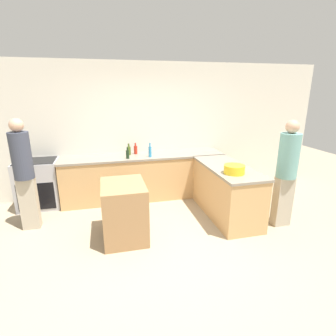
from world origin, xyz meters
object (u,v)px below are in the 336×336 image
Objects in this scene: hot_sauce_bottle at (136,150)px; person_by_range at (24,170)px; wine_bottle_dark at (128,154)px; olive_oil_bottle at (129,150)px; island_table at (124,211)px; mixing_bowl at (234,169)px; dish_soap_bottle at (150,151)px; range_oven at (39,184)px; person_at_peninsula at (287,170)px.

person_by_range reaches higher than hot_sauce_bottle.
olive_oil_bottle is at bearing 79.39° from wine_bottle_dark.
island_table is 1.67m from person_by_range.
mixing_bowl is 2.14m from hot_sauce_bottle.
dish_soap_bottle is 0.16× the size of person_by_range.
mixing_bowl is (3.19, -1.54, 0.51)m from range_oven.
person_by_range is 1.02× the size of person_at_peninsula.
person_by_range is 4.07m from person_at_peninsula.
hot_sauce_bottle reaches higher than wine_bottle_dark.
wine_bottle_dark is at bearing -177.61° from dish_soap_bottle.
dish_soap_bottle is 1.23× the size of hot_sauce_bottle.
person_by_range is at bearing 156.23° from island_table.
olive_oil_bottle is 0.47m from dish_soap_bottle.
person_at_peninsula is (3.98, -0.86, -0.03)m from person_by_range.
hot_sauce_bottle is (1.86, 0.13, 0.54)m from range_oven.
mixing_bowl is at bearing -25.78° from range_oven.
olive_oil_bottle reaches higher than range_oven.
person_by_range reaches higher than range_oven.
dish_soap_bottle is at bearing -34.63° from olive_oil_bottle.
range_oven is 4.03× the size of hot_sauce_bottle.
person_at_peninsula reaches higher than range_oven.
hot_sauce_bottle is 0.13× the size of person_at_peninsula.
person_at_peninsula reaches higher than hot_sauce_bottle.
wine_bottle_dark is 2.78m from person_at_peninsula.
wine_bottle_dark is (0.19, 1.27, 0.56)m from island_table.
olive_oil_bottle is 1.02× the size of hot_sauce_bottle.
dish_soap_bottle is at bearing 2.39° from wine_bottle_dark.
island_table is 2.60m from person_at_peninsula.
mixing_bowl is 1.73m from dish_soap_bottle.
person_at_peninsula is at bearing -5.11° from island_table.
range_oven is 3.94× the size of olive_oil_bottle.
wine_bottle_dark is at bearing 138.98° from mixing_bowl.
hot_sauce_bottle is at bearing 28.00° from person_by_range.
person_by_range is at bearing -88.03° from range_oven.
island_table is (1.47, -1.48, -0.03)m from range_oven.
island_table is 3.78× the size of hot_sauce_bottle.
mixing_bowl is 2.03m from wine_bottle_dark.
person_by_range reaches higher than olive_oil_bottle.
hot_sauce_bottle is (0.39, 1.61, 0.56)m from island_table.
person_by_range reaches higher than wine_bottle_dark.
range_oven is at bearing 91.97° from person_by_range.
person_by_range reaches higher than dish_soap_bottle.
olive_oil_bottle is at bearing -157.77° from hot_sauce_bottle.
range_oven is at bearing -176.08° from hot_sauce_bottle.
hot_sauce_bottle is 2.83m from person_at_peninsula.
dish_soap_bottle reaches higher than mixing_bowl.
olive_oil_bottle reaches higher than mixing_bowl.
mixing_bowl is at bearing -51.41° from hot_sauce_bottle.
wine_bottle_dark is 1.76m from person_by_range.
hot_sauce_bottle is at bearing 76.43° from island_table.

